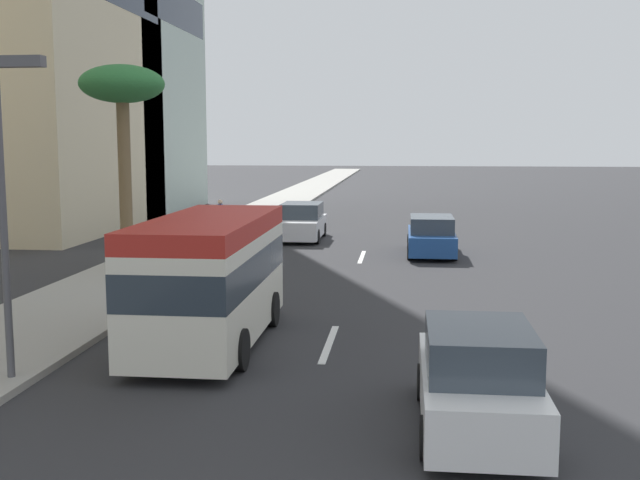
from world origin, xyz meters
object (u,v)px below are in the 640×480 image
palm_tree (122,94)px  pedestrian_mid_block (220,216)px  car_second (478,381)px  car_lead (431,236)px  car_fourth (301,222)px  minibus_third (210,275)px  street_lamp (7,177)px

palm_tree → pedestrian_mid_block: bearing=-6.7°
car_second → pedestrian_mid_block: 24.34m
car_lead → car_fourth: car_fourth is taller
car_lead → pedestrian_mid_block: pedestrian_mid_block is taller
minibus_third → street_lamp: (-3.17, 2.86, 2.29)m
palm_tree → car_fourth: bearing=-26.9°
minibus_third → palm_tree: palm_tree is taller
street_lamp → car_fourth: bearing=-6.5°
car_lead → minibus_third: size_ratio=0.72×
car_second → car_fourth: 23.45m
pedestrian_mid_block → car_fourth: bearing=81.1°
car_fourth → car_second: bearing=14.4°
car_lead → street_lamp: bearing=154.8°
car_second → street_lamp: 8.91m
pedestrian_mid_block → street_lamp: street_lamp is taller
pedestrian_mid_block → palm_tree: (-9.02, 1.06, 4.98)m
street_lamp → palm_tree: bearing=11.0°
car_lead → pedestrian_mid_block: 10.14m
minibus_third → car_fourth: size_ratio=1.43×
car_second → palm_tree: size_ratio=0.60×
minibus_third → palm_tree: 11.20m
car_second → minibus_third: size_ratio=0.65×
car_fourth → street_lamp: 21.71m
minibus_third → pedestrian_mid_block: 18.36m
minibus_third → pedestrian_mid_block: bearing=-167.0°
car_second → street_lamp: bearing=80.7°
palm_tree → street_lamp: 12.44m
car_fourth → street_lamp: size_ratio=0.75×
car_fourth → minibus_third: bearing=1.4°
palm_tree → street_lamp: (-12.03, -2.33, -2.19)m
pedestrian_mid_block → street_lamp: 21.27m
minibus_third → palm_tree: (8.86, 5.19, 4.48)m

